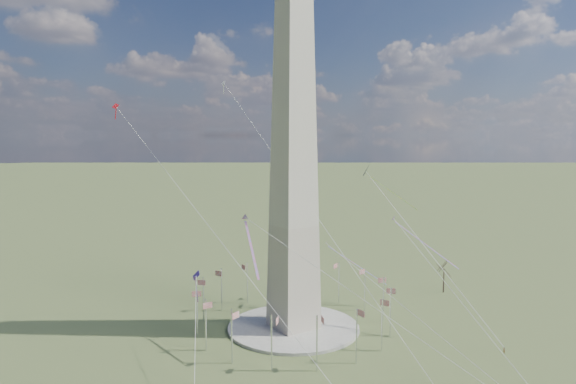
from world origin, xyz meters
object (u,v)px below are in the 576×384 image
washington_monument (294,154)px  person_east (504,350)px  kite_delta_black (369,174)px  tree_near (444,267)px

washington_monument → person_east: 71.38m
washington_monument → kite_delta_black: (29.05, 2.37, -6.74)m
washington_monument → kite_delta_black: 29.92m
kite_delta_black → tree_near: bearing=124.6°
washington_monument → tree_near: size_ratio=8.11×
washington_monument → tree_near: (60.52, -0.95, -39.16)m
washington_monument → kite_delta_black: bearing=4.7°
kite_delta_black → person_east: bearing=46.7°
tree_near → person_east: tree_near is taller
tree_near → kite_delta_black: kite_delta_black is taller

